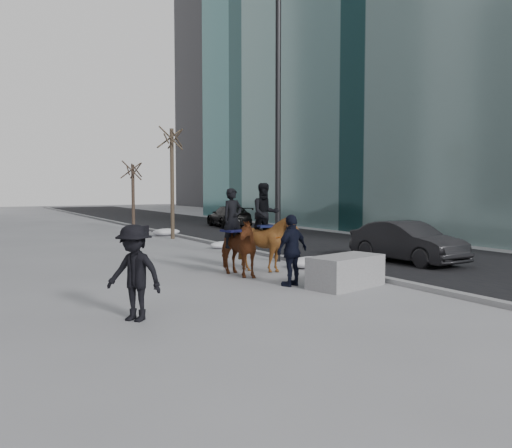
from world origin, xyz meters
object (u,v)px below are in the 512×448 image
planter (346,271)px  mounted_right (267,236)px  mounted_left (235,244)px  car_near (407,242)px

planter → mounted_right: size_ratio=0.75×
mounted_left → mounted_right: bearing=8.7°
planter → mounted_right: 3.06m
mounted_left → mounted_right: 1.15m
planter → mounted_right: (-0.44, 2.96, 0.64)m
car_near → mounted_right: mounted_right is taller
planter → mounted_left: (-1.57, 2.79, 0.51)m
mounted_left → car_near: bearing=-3.9°
car_near → mounted_left: size_ratio=1.67×
car_near → mounted_left: mounted_left is taller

